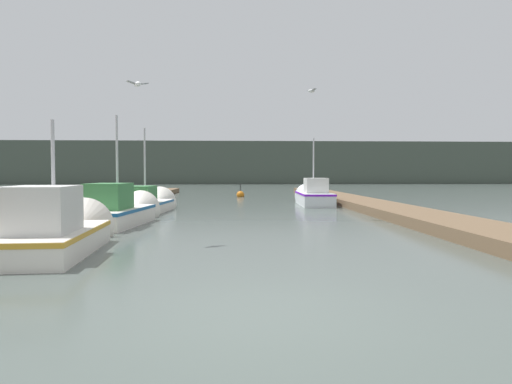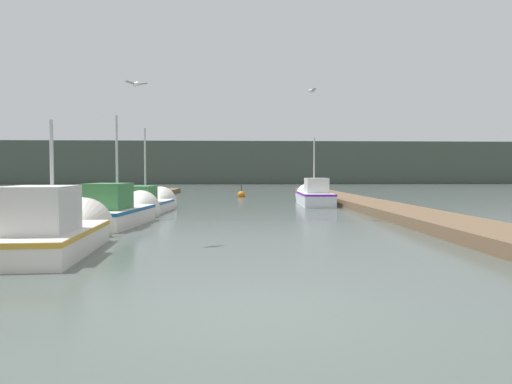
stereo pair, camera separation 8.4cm
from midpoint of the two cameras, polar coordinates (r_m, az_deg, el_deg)
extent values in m
plane|color=#47514C|center=(5.89, -0.21, -15.04)|extent=(200.00, 200.00, 0.00)
cube|color=brown|center=(22.50, -18.48, -1.72)|extent=(2.20, 40.00, 0.36)
cube|color=brown|center=(22.64, 14.10, -1.64)|extent=(2.20, 40.00, 0.36)
cube|color=#424C42|center=(76.71, -2.63, 3.57)|extent=(120.00, 16.00, 6.53)
cube|color=silver|center=(10.84, -24.55, -5.71)|extent=(1.94, 3.92, 0.55)
cube|color=gold|center=(10.81, -24.57, -4.59)|extent=(1.97, 3.95, 0.10)
cone|color=silver|center=(13.03, -21.32, -4.31)|extent=(1.68, 0.89, 1.63)
cube|color=silver|center=(10.31, -25.46, -1.96)|extent=(1.34, 1.66, 0.95)
cylinder|color=#B2B2B7|center=(11.00, -24.21, 2.07)|extent=(0.08, 0.08, 2.39)
cube|color=silver|center=(15.89, -17.41, -2.99)|extent=(2.03, 4.09, 0.59)
cube|color=#165792|center=(15.87, -17.42, -2.14)|extent=(2.06, 4.13, 0.10)
cone|color=silver|center=(18.16, -14.72, -2.28)|extent=(1.63, 1.06, 1.55)
cube|color=#387A42|center=(15.37, -18.09, -0.51)|extent=(1.31, 1.62, 0.84)
cylinder|color=#B2B2B7|center=(16.10, -17.12, 3.66)|extent=(0.08, 0.08, 3.10)
cube|color=silver|center=(20.48, -14.05, -1.88)|extent=(2.10, 4.58, 0.49)
cube|color=#2968A1|center=(20.47, -14.05, -1.36)|extent=(2.13, 4.61, 0.10)
cone|color=silver|center=(23.02, -12.24, -1.39)|extent=(1.71, 0.95, 1.65)
cube|color=#387A42|center=(19.91, -14.50, -0.28)|extent=(1.28, 1.68, 0.71)
cylinder|color=#B2B2B7|center=(20.75, -13.84, 3.34)|extent=(0.08, 0.08, 3.25)
cube|color=silver|center=(24.91, 7.19, -0.84)|extent=(1.72, 4.52, 0.69)
cube|color=#781BD4|center=(24.90, 7.19, -0.19)|extent=(1.76, 4.55, 0.10)
cone|color=silver|center=(27.56, 6.41, -0.52)|extent=(1.52, 0.93, 1.49)
cube|color=silver|center=(24.33, 7.38, 0.82)|extent=(1.17, 1.64, 0.78)
cylinder|color=#B2B2B7|center=(25.21, 7.11, 3.36)|extent=(0.08, 0.08, 2.97)
cylinder|color=#473523|center=(12.94, -25.93, -3.08)|extent=(0.31, 0.31, 1.15)
cylinder|color=silver|center=(12.90, -25.98, -0.45)|extent=(0.35, 0.35, 0.04)
cylinder|color=#473523|center=(19.85, -17.67, -1.03)|extent=(0.22, 0.22, 1.20)
cylinder|color=silver|center=(19.82, -17.70, 0.76)|extent=(0.26, 0.26, 0.04)
sphere|color=#BF6513|center=(32.93, -2.04, -0.36)|extent=(0.56, 0.56, 0.56)
cylinder|color=black|center=(32.91, -2.04, 0.57)|extent=(0.06, 0.06, 0.50)
ellipsoid|color=white|center=(11.88, -14.79, 12.91)|extent=(0.27, 0.31, 0.12)
cube|color=gray|center=(11.93, -14.16, 12.97)|extent=(0.29, 0.25, 0.07)
cube|color=gray|center=(11.84, -15.43, 13.04)|extent=(0.29, 0.25, 0.07)
ellipsoid|color=white|center=(17.70, 6.81, 12.43)|extent=(0.31, 0.23, 0.12)
cube|color=gray|center=(17.59, 7.05, 12.56)|extent=(0.21, 0.30, 0.07)
cube|color=gray|center=(17.82, 6.58, 12.43)|extent=(0.21, 0.30, 0.07)
camera|label=1|loc=(0.04, -90.13, -0.01)|focal=32.00mm
camera|label=2|loc=(0.04, 89.87, 0.01)|focal=32.00mm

